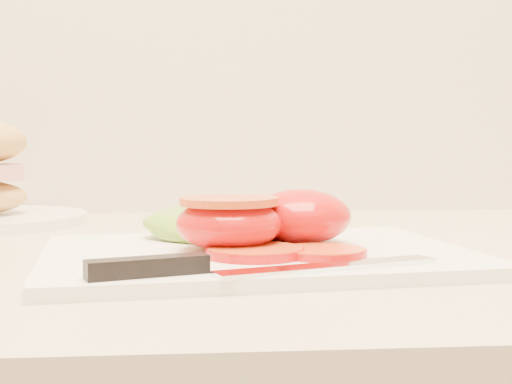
{
  "coord_description": "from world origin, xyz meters",
  "views": [
    {
      "loc": [
        -0.41,
        1.03,
        1.02
      ],
      "look_at": [
        -0.36,
        1.6,
        0.99
      ],
      "focal_mm": 50.0,
      "sensor_mm": 36.0,
      "label": 1
    }
  ],
  "objects": [
    {
      "name": "cutting_board",
      "position": [
        -0.36,
        1.59,
        0.94
      ],
      "size": [
        0.36,
        0.28,
        0.01
      ],
      "primitive_type": "cube",
      "rotation": [
        0.0,
        0.0,
        0.13
      ],
      "color": "white",
      "rests_on": "counter"
    },
    {
      "name": "tomato_half_dome",
      "position": [
        -0.32,
        1.62,
        0.96
      ],
      "size": [
        0.08,
        0.08,
        0.05
      ],
      "primitive_type": "ellipsoid",
      "color": "red",
      "rests_on": "cutting_board"
    },
    {
      "name": "knife",
      "position": [
        -0.39,
        1.49,
        0.94
      ],
      "size": [
        0.24,
        0.07,
        0.01
      ],
      "rotation": [
        0.0,
        0.0,
        0.33
      ],
      "color": "silver",
      "rests_on": "cutting_board"
    },
    {
      "name": "lettuce_leaf_0",
      "position": [
        -0.39,
        1.66,
        0.95
      ],
      "size": [
        0.16,
        0.13,
        0.03
      ],
      "primitive_type": "ellipsoid",
      "rotation": [
        0.0,
        0.0,
        -0.2
      ],
      "color": "#83A62C",
      "rests_on": "cutting_board"
    },
    {
      "name": "tomato_half_cut",
      "position": [
        -0.39,
        1.59,
        0.96
      ],
      "size": [
        0.08,
        0.08,
        0.04
      ],
      "color": "red",
      "rests_on": "cutting_board"
    },
    {
      "name": "tomato_slice_0",
      "position": [
        -0.37,
        1.56,
        0.94
      ],
      "size": [
        0.07,
        0.07,
        0.01
      ],
      "primitive_type": "cylinder",
      "color": "#D55420",
      "rests_on": "cutting_board"
    },
    {
      "name": "tomato_slice_1",
      "position": [
        -0.32,
        1.55,
        0.94
      ],
      "size": [
        0.06,
        0.06,
        0.01
      ],
      "primitive_type": "cylinder",
      "color": "#D55420",
      "rests_on": "cutting_board"
    }
  ]
}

